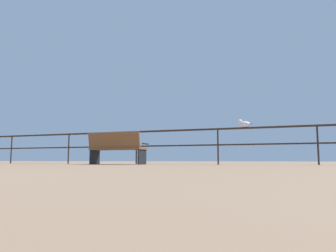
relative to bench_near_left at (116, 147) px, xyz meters
The scene contains 3 objects.
pier_railing 0.90m from the bench_near_left, 74.67° to the left, with size 25.06×0.05×1.00m.
bench_near_left is the anchor object (origin of this frame).
seagull_on_rail 3.60m from the bench_near_left, 13.38° to the left, with size 0.44×0.23×0.21m.
Camera 1 is at (4.23, 0.15, 0.12)m, focal length 33.35 mm.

